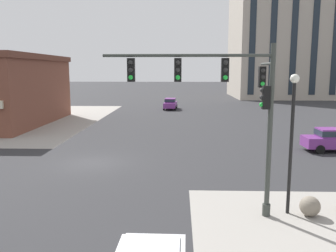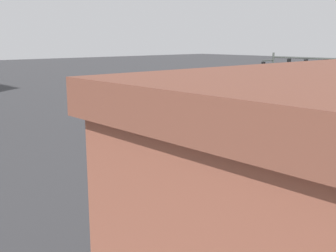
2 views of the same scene
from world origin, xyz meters
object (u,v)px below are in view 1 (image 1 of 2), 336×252
(car_main_northbound_near, at_px, (170,103))
(car_main_southbound_far, at_px, (334,139))
(bollard_sphere_curb_a, at_px, (310,206))
(street_lamp_corner_near, at_px, (292,129))
(traffic_signal_main, at_px, (233,100))

(car_main_northbound_near, xyz_separation_m, car_main_southbound_far, (12.63, -27.60, 0.00))
(bollard_sphere_curb_a, xyz_separation_m, street_lamp_corner_near, (-0.81, 0.25, 3.14))
(car_main_southbound_far, bearing_deg, car_main_northbound_near, 114.58)
(car_main_southbound_far, bearing_deg, traffic_signal_main, -128.06)
(street_lamp_corner_near, bearing_deg, car_main_southbound_far, 59.76)
(street_lamp_corner_near, height_order, car_main_southbound_far, street_lamp_corner_near)
(traffic_signal_main, distance_m, bollard_sphere_curb_a, 5.36)
(bollard_sphere_curb_a, bearing_deg, car_main_southbound_far, 63.34)
(bollard_sphere_curb_a, relative_size, street_lamp_corner_near, 0.14)
(traffic_signal_main, distance_m, car_main_northbound_near, 39.61)
(car_main_northbound_near, height_order, car_main_southbound_far, same)
(street_lamp_corner_near, relative_size, car_main_southbound_far, 1.28)
(bollard_sphere_curb_a, relative_size, car_main_northbound_near, 0.18)
(traffic_signal_main, relative_size, street_lamp_corner_near, 1.20)
(street_lamp_corner_near, xyz_separation_m, car_main_northbound_near, (-5.89, 39.16, -2.63))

